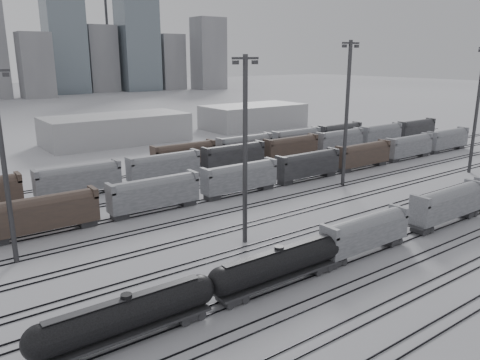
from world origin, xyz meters
TOP-DOWN VIEW (x-y plane):
  - ground at (0.00, 0.00)m, footprint 900.00×900.00m
  - tracks at (0.00, 17.50)m, footprint 220.00×71.50m
  - tank_car_a at (-26.77, 1.00)m, footprint 17.48×2.91m
  - tank_car_b at (-9.43, 1.00)m, footprint 17.87×2.98m
  - hopper_car_a at (4.91, 1.00)m, footprint 13.78×2.74m
  - hopper_car_b at (23.48, 1.00)m, footprint 15.10×3.00m
  - light_mast_b at (-31.27, 24.45)m, footprint 3.72×0.60m
  - light_mast_c at (-4.93, 13.14)m, footprint 3.93×0.63m
  - light_mast_d at (27.67, 24.95)m, footprint 4.35×0.70m
  - light_mast_e at (57.62, 15.86)m, footprint 4.23×0.68m
  - bg_string_near at (8.00, 32.00)m, footprint 151.00×3.00m
  - bg_string_mid at (18.00, 48.00)m, footprint 151.00×3.00m
  - bg_string_far at (35.50, 56.00)m, footprint 66.00×3.00m
  - warehouse_mid at (10.00, 95.00)m, footprint 40.00×18.00m
  - warehouse_right at (60.00, 95.00)m, footprint 35.00×18.00m
  - crane_right at (91.26, 305.00)m, footprint 42.00×1.80m

SIDE VIEW (x-z plane):
  - ground at x=0.00m, z-range 0.00..0.00m
  - tracks at x=0.00m, z-range 0.00..0.16m
  - tank_car_a at x=-26.77m, z-range 0.34..4.66m
  - tank_car_b at x=-9.43m, z-range 0.35..4.76m
  - bg_string_far at x=35.50m, z-range 0.00..5.60m
  - bg_string_near at x=8.00m, z-range 0.00..5.60m
  - bg_string_mid at x=18.00m, z-range 0.00..5.60m
  - hopper_car_a at x=4.91m, z-range 0.58..5.51m
  - hopper_car_b at x=23.48m, z-range 0.64..6.04m
  - warehouse_mid at x=10.00m, z-range 0.00..8.00m
  - warehouse_right at x=60.00m, z-range 0.00..8.00m
  - light_mast_b at x=-31.27m, z-range 0.71..23.98m
  - light_mast_c at x=-4.93m, z-range 0.75..25.32m
  - light_mast_e at x=57.62m, z-range 0.81..27.25m
  - light_mast_d at x=27.67m, z-range 0.83..27.99m
  - crane_right at x=91.26m, z-range 7.39..107.39m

